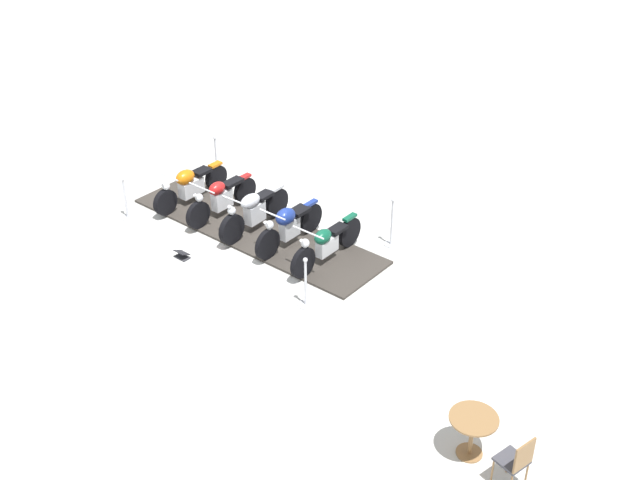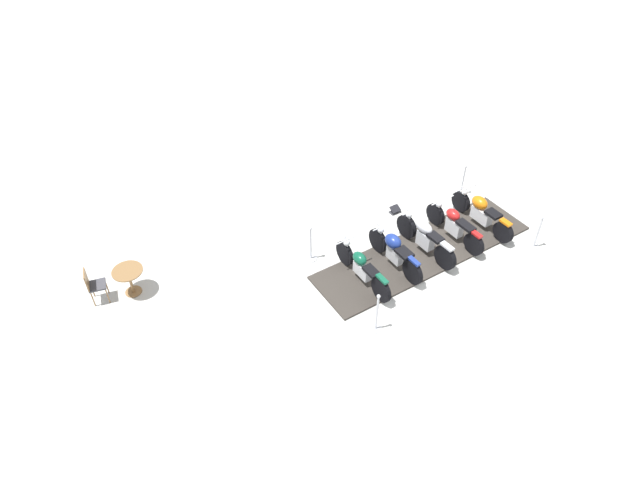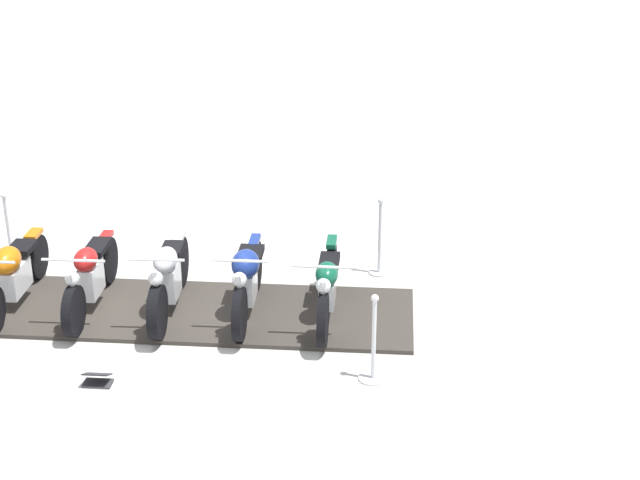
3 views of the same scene
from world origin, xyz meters
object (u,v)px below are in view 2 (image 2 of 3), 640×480
motorcycle_copper (481,212)px  stanchion_right_front (462,185)px  stanchion_left_rear (377,317)px  cafe_table (129,276)px  motorcycle_chrome (425,237)px  motorcycle_maroon (454,224)px  cafe_chair_near_table (93,284)px  info_placard (395,211)px  stanchion_right_rear (311,249)px  motorcycle_forest (362,267)px  motorcycle_navy (394,250)px  stanchion_left_front (537,236)px

motorcycle_copper → stanchion_right_front: stanchion_right_front is taller
motorcycle_copper → stanchion_left_rear: (0.05, 4.94, -0.09)m
cafe_table → motorcycle_chrome: bearing=-129.1°
motorcycle_maroon → stanchion_right_front: bearing=-50.0°
motorcycle_chrome → stanchion_right_front: bearing=-64.3°
motorcycle_copper → cafe_chair_near_table: size_ratio=2.24×
stanchion_right_front → info_placard: 2.28m
motorcycle_maroon → motorcycle_chrome: motorcycle_chrome is taller
stanchion_right_rear → stanchion_right_front: (-1.64, -5.09, -0.02)m
motorcycle_chrome → stanchion_right_front: (0.51, -2.97, -0.20)m
motorcycle_forest → stanchion_right_rear: bearing=24.1°
stanchion_right_rear → cafe_table: size_ratio=1.46×
motorcycle_navy → stanchion_right_rear: 2.17m
stanchion_left_rear → cafe_chair_near_table: (5.75, 3.58, 0.15)m
motorcycle_maroon → motorcycle_navy: size_ratio=1.03×
info_placard → cafe_chair_near_table: size_ratio=0.38×
motorcycle_maroon → info_placard: 1.91m
motorcycle_copper → motorcycle_maroon: motorcycle_maroon is taller
motorcycle_navy → info_placard: motorcycle_navy is taller
motorcycle_maroon → motorcycle_chrome: 1.02m
motorcycle_forest → stanchion_left_rear: size_ratio=1.86×
motorcycle_copper → motorcycle_navy: motorcycle_navy is taller
stanchion_left_front → cafe_table: size_ratio=1.42×
cafe_chair_near_table → motorcycle_navy: bearing=-10.0°
motorcycle_maroon → cafe_table: motorcycle_maroon is taller
motorcycle_maroon → motorcycle_navy: motorcycle_navy is taller
motorcycle_maroon → cafe_table: size_ratio=2.79×
motorcycle_navy → info_placard: size_ratio=5.43×
motorcycle_forest → cafe_table: 5.69m
motorcycle_forest → stanchion_left_front: bearing=-107.4°
motorcycle_forest → stanchion_right_front: stanchion_right_front is taller
cafe_table → motorcycle_navy: bearing=-132.2°
info_placard → motorcycle_forest: bearing=-144.7°
stanchion_right_rear → stanchion_left_front: size_ratio=1.02×
motorcycle_forest → stanchion_left_front: (-2.84, -4.04, -0.11)m
motorcycle_chrome → motorcycle_copper: bearing=-91.6°
stanchion_left_rear → info_placard: size_ratio=3.09×
stanchion_right_front → cafe_table: 9.80m
stanchion_right_rear → info_placard: size_ratio=2.91×
stanchion_right_front → info_placard: (1.03, 2.02, -0.26)m
motorcycle_forest → motorcycle_maroon: bearing=-90.3°
motorcycle_copper → cafe_table: size_ratio=2.93×
stanchion_left_rear → stanchion_right_front: bearing=-79.8°
motorcycle_navy → info_placard: 2.33m
stanchion_right_front → cafe_chair_near_table: bearing=63.9°
cafe_chair_near_table → cafe_table: bearing=-0.0°
stanchion_left_rear → cafe_chair_near_table: bearing=31.9°
motorcycle_forest → cafe_chair_near_table: bearing=63.1°
stanchion_left_rear → info_placard: (2.11, -3.95, -0.35)m
motorcycle_copper → motorcycle_maroon: 1.02m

